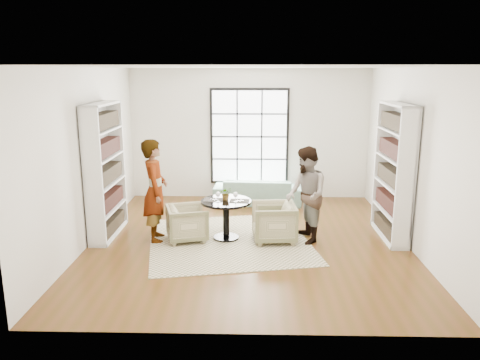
{
  "coord_description": "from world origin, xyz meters",
  "views": [
    {
      "loc": [
        0.06,
        -7.81,
        2.95
      ],
      "look_at": [
        -0.15,
        0.4,
        1.02
      ],
      "focal_mm": 35.0,
      "sensor_mm": 36.0,
      "label": 1
    }
  ],
  "objects_px": {
    "pedestal_table": "(226,211)",
    "armchair_left": "(187,223)",
    "sofa": "(258,191)",
    "flower_centerpiece": "(226,193)",
    "wine_glass_left": "(218,195)",
    "person_left": "(155,191)",
    "armchair_right": "(274,222)",
    "wine_glass_right": "(236,195)",
    "person_right": "(306,195)"
  },
  "relations": [
    {
      "from": "pedestal_table",
      "to": "armchair_right",
      "type": "xyz_separation_m",
      "value": [
        0.84,
        -0.08,
        -0.18
      ]
    },
    {
      "from": "pedestal_table",
      "to": "wine_glass_right",
      "type": "distance_m",
      "value": 0.38
    },
    {
      "from": "pedestal_table",
      "to": "armchair_left",
      "type": "bearing_deg",
      "value": -173.27
    },
    {
      "from": "person_left",
      "to": "wine_glass_right",
      "type": "relative_size",
      "value": 10.15
    },
    {
      "from": "pedestal_table",
      "to": "wine_glass_left",
      "type": "height_order",
      "value": "wine_glass_left"
    },
    {
      "from": "armchair_right",
      "to": "flower_centerpiece",
      "type": "bearing_deg",
      "value": -102.48
    },
    {
      "from": "armchair_right",
      "to": "wine_glass_left",
      "type": "relative_size",
      "value": 4.15
    },
    {
      "from": "pedestal_table",
      "to": "wine_glass_left",
      "type": "xyz_separation_m",
      "value": [
        -0.13,
        -0.1,
        0.32
      ]
    },
    {
      "from": "pedestal_table",
      "to": "sofa",
      "type": "height_order",
      "value": "pedestal_table"
    },
    {
      "from": "person_left",
      "to": "person_right",
      "type": "xyz_separation_m",
      "value": [
        2.63,
        0.0,
        -0.06
      ]
    },
    {
      "from": "armchair_right",
      "to": "flower_centerpiece",
      "type": "relative_size",
      "value": 3.27
    },
    {
      "from": "wine_glass_left",
      "to": "person_left",
      "type": "bearing_deg",
      "value": 179.21
    },
    {
      "from": "person_left",
      "to": "wine_glass_left",
      "type": "height_order",
      "value": "person_left"
    },
    {
      "from": "armchair_left",
      "to": "wine_glass_right",
      "type": "relative_size",
      "value": 3.88
    },
    {
      "from": "flower_centerpiece",
      "to": "armchair_left",
      "type": "bearing_deg",
      "value": -169.56
    },
    {
      "from": "pedestal_table",
      "to": "wine_glass_right",
      "type": "relative_size",
      "value": 5.01
    },
    {
      "from": "person_right",
      "to": "person_left",
      "type": "bearing_deg",
      "value": -101.64
    },
    {
      "from": "pedestal_table",
      "to": "person_left",
      "type": "relative_size",
      "value": 0.49
    },
    {
      "from": "flower_centerpiece",
      "to": "person_left",
      "type": "bearing_deg",
      "value": -174.18
    },
    {
      "from": "person_left",
      "to": "flower_centerpiece",
      "type": "bearing_deg",
      "value": -93.1
    },
    {
      "from": "person_left",
      "to": "wine_glass_left",
      "type": "distance_m",
      "value": 1.1
    },
    {
      "from": "pedestal_table",
      "to": "sofa",
      "type": "distance_m",
      "value": 2.42
    },
    {
      "from": "wine_glass_left",
      "to": "flower_centerpiece",
      "type": "relative_size",
      "value": 0.79
    },
    {
      "from": "pedestal_table",
      "to": "flower_centerpiece",
      "type": "height_order",
      "value": "flower_centerpiece"
    },
    {
      "from": "armchair_left",
      "to": "wine_glass_left",
      "type": "distance_m",
      "value": 0.76
    },
    {
      "from": "pedestal_table",
      "to": "person_left",
      "type": "distance_m",
      "value": 1.29
    },
    {
      "from": "sofa",
      "to": "armchair_right",
      "type": "relative_size",
      "value": 2.61
    },
    {
      "from": "person_left",
      "to": "flower_centerpiece",
      "type": "relative_size",
      "value": 7.86
    },
    {
      "from": "wine_glass_right",
      "to": "person_right",
      "type": "bearing_deg",
      "value": 1.05
    },
    {
      "from": "person_left",
      "to": "armchair_right",
      "type": "bearing_deg",
      "value": -98.83
    },
    {
      "from": "sofa",
      "to": "wine_glass_left",
      "type": "height_order",
      "value": "wine_glass_left"
    },
    {
      "from": "sofa",
      "to": "armchair_left",
      "type": "distance_m",
      "value": 2.73
    },
    {
      "from": "armchair_right",
      "to": "wine_glass_right",
      "type": "bearing_deg",
      "value": -92.37
    },
    {
      "from": "person_left",
      "to": "wine_glass_right",
      "type": "distance_m",
      "value": 1.41
    },
    {
      "from": "sofa",
      "to": "armchair_right",
      "type": "height_order",
      "value": "armchair_right"
    },
    {
      "from": "pedestal_table",
      "to": "person_right",
      "type": "distance_m",
      "value": 1.43
    },
    {
      "from": "wine_glass_right",
      "to": "flower_centerpiece",
      "type": "distance_m",
      "value": 0.23
    },
    {
      "from": "armchair_left",
      "to": "person_left",
      "type": "bearing_deg",
      "value": 73.94
    },
    {
      "from": "armchair_left",
      "to": "armchair_right",
      "type": "xyz_separation_m",
      "value": [
        1.53,
        0.0,
        0.03
      ]
    },
    {
      "from": "sofa",
      "to": "armchair_left",
      "type": "xyz_separation_m",
      "value": [
        -1.27,
        -2.42,
        0.03
      ]
    },
    {
      "from": "sofa",
      "to": "flower_centerpiece",
      "type": "bearing_deg",
      "value": 79.18
    },
    {
      "from": "pedestal_table",
      "to": "armchair_right",
      "type": "height_order",
      "value": "pedestal_table"
    },
    {
      "from": "person_left",
      "to": "wine_glass_right",
      "type": "xyz_separation_m",
      "value": [
        1.4,
        -0.02,
        -0.06
      ]
    },
    {
      "from": "flower_centerpiece",
      "to": "sofa",
      "type": "bearing_deg",
      "value": 75.56
    },
    {
      "from": "armchair_left",
      "to": "armchair_right",
      "type": "relative_size",
      "value": 0.92
    },
    {
      "from": "armchair_left",
      "to": "person_right",
      "type": "height_order",
      "value": "person_right"
    },
    {
      "from": "armchair_left",
      "to": "wine_glass_left",
      "type": "relative_size",
      "value": 3.82
    },
    {
      "from": "armchair_right",
      "to": "wine_glass_right",
      "type": "distance_m",
      "value": 0.84
    },
    {
      "from": "pedestal_table",
      "to": "sofa",
      "type": "xyz_separation_m",
      "value": [
        0.59,
        2.34,
        -0.23
      ]
    },
    {
      "from": "sofa",
      "to": "person_left",
      "type": "relative_size",
      "value": 1.08
    }
  ]
}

